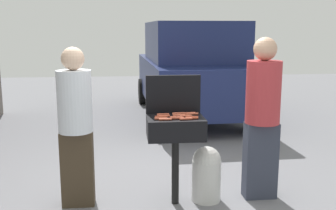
# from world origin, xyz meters

# --- Properties ---
(ground_plane) EXTENTS (24.00, 24.00, 0.00)m
(ground_plane) POSITION_xyz_m (0.00, 0.00, 0.00)
(ground_plane) COLOR slate
(bbq_grill) EXTENTS (0.60, 0.44, 0.96)m
(bbq_grill) POSITION_xyz_m (0.18, -0.08, 0.82)
(bbq_grill) COLOR black
(bbq_grill) RESTS_ON ground
(grill_lid_open) EXTENTS (0.60, 0.05, 0.42)m
(grill_lid_open) POSITION_xyz_m (0.18, 0.14, 1.17)
(grill_lid_open) COLOR black
(grill_lid_open) RESTS_ON bbq_grill
(hot_dog_0) EXTENTS (0.13, 0.03, 0.03)m
(hot_dog_0) POSITION_xyz_m (0.18, -0.14, 0.98)
(hot_dog_0) COLOR #C6593D
(hot_dog_0) RESTS_ON bbq_grill
(hot_dog_1) EXTENTS (0.13, 0.03, 0.03)m
(hot_dog_1) POSITION_xyz_m (0.06, -0.22, 0.98)
(hot_dog_1) COLOR #C6593D
(hot_dog_1) RESTS_ON bbq_grill
(hot_dog_2) EXTENTS (0.13, 0.04, 0.03)m
(hot_dog_2) POSITION_xyz_m (0.27, -0.22, 0.98)
(hot_dog_2) COLOR #B74C33
(hot_dog_2) RESTS_ON bbq_grill
(hot_dog_3) EXTENTS (0.13, 0.04, 0.03)m
(hot_dog_3) POSITION_xyz_m (0.05, -0.07, 0.98)
(hot_dog_3) COLOR #B74C33
(hot_dog_3) RESTS_ON bbq_grill
(hot_dog_4) EXTENTS (0.13, 0.04, 0.03)m
(hot_dog_4) POSITION_xyz_m (0.28, -0.09, 0.98)
(hot_dog_4) COLOR #C6593D
(hot_dog_4) RESTS_ON bbq_grill
(hot_dog_5) EXTENTS (0.13, 0.03, 0.03)m
(hot_dog_5) POSITION_xyz_m (0.27, -0.03, 0.98)
(hot_dog_5) COLOR #AD4228
(hot_dog_5) RESTS_ON bbq_grill
(hot_dog_6) EXTENTS (0.13, 0.04, 0.03)m
(hot_dog_6) POSITION_xyz_m (0.34, -0.15, 0.98)
(hot_dog_6) COLOR #AD4228
(hot_dog_6) RESTS_ON bbq_grill
(hot_dog_7) EXTENTS (0.13, 0.04, 0.03)m
(hot_dog_7) POSITION_xyz_m (0.19, -0.18, 0.98)
(hot_dog_7) COLOR #B74C33
(hot_dog_7) RESTS_ON bbq_grill
(hot_dog_8) EXTENTS (0.13, 0.04, 0.03)m
(hot_dog_8) POSITION_xyz_m (0.23, 0.05, 0.98)
(hot_dog_8) COLOR #C6593D
(hot_dog_8) RESTS_ON bbq_grill
(hot_dog_9) EXTENTS (0.13, 0.03, 0.03)m
(hot_dog_9) POSITION_xyz_m (0.22, -0.06, 0.98)
(hot_dog_9) COLOR #C6593D
(hot_dog_9) RESTS_ON bbq_grill
(hot_dog_10) EXTENTS (0.13, 0.04, 0.03)m
(hot_dog_10) POSITION_xyz_m (0.33, -0.19, 0.98)
(hot_dog_10) COLOR #AD4228
(hot_dog_10) RESTS_ON bbq_grill
(hot_dog_11) EXTENTS (0.13, 0.04, 0.03)m
(hot_dog_11) POSITION_xyz_m (0.05, 0.01, 0.98)
(hot_dog_11) COLOR #B74C33
(hot_dog_11) RESTS_ON bbq_grill
(hot_dog_12) EXTENTS (0.13, 0.03, 0.03)m
(hot_dog_12) POSITION_xyz_m (0.02, -0.18, 0.98)
(hot_dog_12) COLOR #C6593D
(hot_dog_12) RESTS_ON bbq_grill
(hot_dog_13) EXTENTS (0.13, 0.03, 0.03)m
(hot_dog_13) POSITION_xyz_m (0.03, -0.11, 0.98)
(hot_dog_13) COLOR #AD4228
(hot_dog_13) RESTS_ON bbq_grill
(hot_dog_14) EXTENTS (0.13, 0.03, 0.03)m
(hot_dog_14) POSITION_xyz_m (0.37, 0.02, 0.98)
(hot_dog_14) COLOR #C6593D
(hot_dog_14) RESTS_ON bbq_grill
(hot_dog_15) EXTENTS (0.13, 0.03, 0.03)m
(hot_dog_15) POSITION_xyz_m (0.35, 0.05, 0.98)
(hot_dog_15) COLOR #C6593D
(hot_dog_15) RESTS_ON bbq_grill
(propane_tank) EXTENTS (0.32, 0.32, 0.62)m
(propane_tank) POSITION_xyz_m (0.53, -0.04, 0.32)
(propane_tank) COLOR silver
(propane_tank) RESTS_ON ground
(person_left) EXTENTS (0.36, 0.36, 1.70)m
(person_left) POSITION_xyz_m (-0.87, -0.01, 0.92)
(person_left) COLOR #3F3323
(person_left) RESTS_ON ground
(person_right) EXTENTS (0.38, 0.38, 1.79)m
(person_right) POSITION_xyz_m (1.15, -0.01, 0.97)
(person_right) COLOR #333847
(person_right) RESTS_ON ground
(parked_minivan) EXTENTS (2.18, 4.48, 2.02)m
(parked_minivan) POSITION_xyz_m (1.05, 4.34, 1.03)
(parked_minivan) COLOR navy
(parked_minivan) RESTS_ON ground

